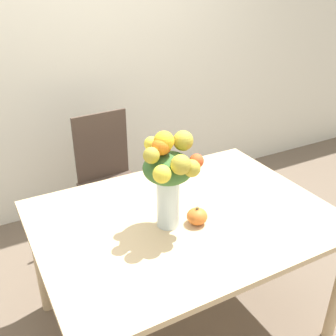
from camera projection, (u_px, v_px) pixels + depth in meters
ground_plane at (182, 321)px, 2.30m from camera, size 12.00×12.00×0.00m
wall_back at (79, 43)px, 2.91m from camera, size 8.00×0.06×2.70m
dining_table at (184, 229)px, 2.00m from camera, size 1.45×1.08×0.74m
flower_vase at (169, 173)px, 1.76m from camera, size 0.27×0.26×0.48m
pumpkin at (197, 216)px, 1.88m from camera, size 0.10×0.10×0.09m
dining_chair_near_window at (111, 180)px, 2.79m from camera, size 0.44×0.44×0.96m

